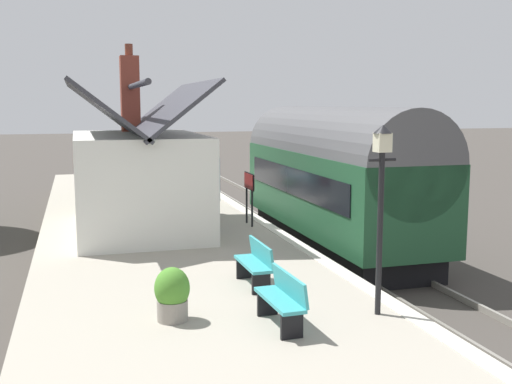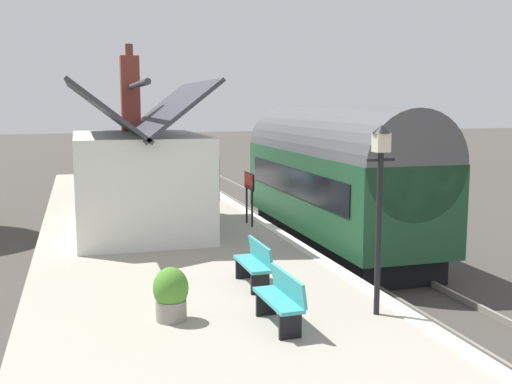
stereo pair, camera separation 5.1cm
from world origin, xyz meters
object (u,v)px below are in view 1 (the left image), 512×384
at_px(bench_mid_platform, 160,187).
at_px(lamp_post_platform, 381,182).
at_px(bench_near_building, 283,298).
at_px(station_sign_board, 249,186).
at_px(station_building, 138,177).
at_px(planter_corner_building, 172,294).
at_px(planter_bench_left, 194,190).
at_px(planter_by_door, 116,179).
at_px(bench_platform_end, 256,262).
at_px(train, 335,177).
at_px(planter_under_sign, 107,183).
at_px(planter_edge_far, 148,178).
at_px(bench_by_lamp, 159,180).
at_px(planter_bench_right, 104,191).

distance_m(bench_mid_platform, lamp_post_platform, 14.20).
distance_m(bench_near_building, station_sign_board, 8.50).
bearing_deg(station_building, planter_corner_building, 178.31).
distance_m(planter_bench_left, planter_by_door, 4.40).
height_order(bench_platform_end, station_sign_board, station_sign_board).
relative_size(train, planter_under_sign, 11.81).
bearing_deg(lamp_post_platform, train, -18.38).
xyz_separation_m(bench_platform_end, lamp_post_platform, (-2.20, -1.55, 1.83)).
bearing_deg(planter_edge_far, planter_corner_building, 174.94).
relative_size(bench_by_lamp, lamp_post_platform, 0.43).
bearing_deg(bench_platform_end, planter_by_door, 6.88).
xyz_separation_m(station_building, planter_bench_right, (5.75, 0.74, -1.17)).
bearing_deg(station_sign_board, planter_bench_right, 33.43).
height_order(planter_bench_left, planter_under_sign, planter_under_sign).
bearing_deg(planter_bench_left, planter_edge_far, 17.76).
relative_size(station_building, bench_platform_end, 4.36).
bearing_deg(planter_edge_far, bench_platform_end, -178.48).
xyz_separation_m(bench_near_building, lamp_post_platform, (0.08, -1.76, 1.83)).
relative_size(bench_platform_end, planter_corner_building, 1.55).
bearing_deg(station_sign_board, planter_bench_left, 7.37).
distance_m(planter_edge_far, planter_bench_left, 4.21).
height_order(bench_by_lamp, planter_bench_right, bench_by_lamp).
bearing_deg(bench_mid_platform, planter_bench_left, -111.17).
bearing_deg(bench_near_building, station_building, 9.63).
xyz_separation_m(bench_by_lamp, planter_corner_building, (-15.29, 1.77, -0.02)).
bearing_deg(lamp_post_platform, bench_near_building, 92.67).
distance_m(planter_bench_right, lamp_post_platform, 14.88).
relative_size(bench_near_building, planter_by_door, 1.48).
xyz_separation_m(bench_near_building, station_sign_board, (8.29, -1.77, 0.71)).
bearing_deg(station_sign_board, bench_by_lamp, 12.21).
bearing_deg(planter_edge_far, planter_under_sign, 124.13).
distance_m(train, bench_platform_end, 7.03).
height_order(planter_bench_left, planter_by_door, planter_by_door).
relative_size(planter_bench_right, planter_bench_left, 0.85).
distance_m(bench_by_lamp, planter_bench_left, 2.71).
relative_size(train, planter_bench_left, 12.49).
bearing_deg(bench_mid_platform, bench_near_building, -179.38).
relative_size(station_building, planter_bench_right, 9.44).
xyz_separation_m(bench_mid_platform, planter_under_sign, (2.31, 1.84, -0.05)).
distance_m(bench_platform_end, planter_bench_left, 11.30).
bearing_deg(planter_by_door, station_building, -179.19).
bearing_deg(planter_edge_far, train, -154.82).
relative_size(bench_by_lamp, station_sign_board, 0.90).
relative_size(planter_bench_left, planter_under_sign, 0.95).
distance_m(station_building, bench_near_building, 8.73).
distance_m(station_building, planter_bench_right, 5.91).
bearing_deg(planter_bench_right, planter_by_door, -12.71).
distance_m(bench_by_lamp, bench_mid_platform, 2.05).
bearing_deg(lamp_post_platform, planter_bench_right, 15.54).
bearing_deg(bench_by_lamp, planter_edge_far, 10.68).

